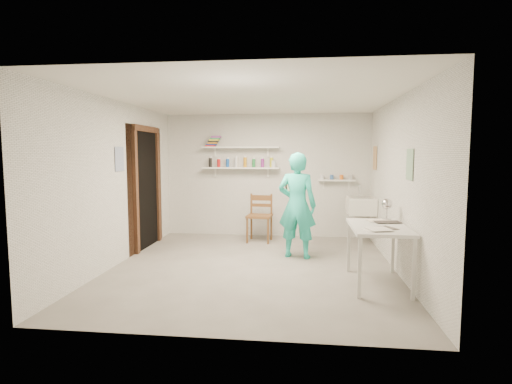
# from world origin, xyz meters

# --- Properties ---
(floor) EXTENTS (4.00, 4.50, 0.02)m
(floor) POSITION_xyz_m (0.00, 0.00, -0.01)
(floor) COLOR slate
(floor) RESTS_ON ground
(ceiling) EXTENTS (4.00, 4.50, 0.02)m
(ceiling) POSITION_xyz_m (0.00, 0.00, 2.41)
(ceiling) COLOR silver
(ceiling) RESTS_ON wall_back
(wall_back) EXTENTS (4.00, 0.02, 2.40)m
(wall_back) POSITION_xyz_m (0.00, 2.26, 1.20)
(wall_back) COLOR silver
(wall_back) RESTS_ON ground
(wall_front) EXTENTS (4.00, 0.02, 2.40)m
(wall_front) POSITION_xyz_m (0.00, -2.26, 1.20)
(wall_front) COLOR silver
(wall_front) RESTS_ON ground
(wall_left) EXTENTS (0.02, 4.50, 2.40)m
(wall_left) POSITION_xyz_m (-2.01, 0.00, 1.20)
(wall_left) COLOR silver
(wall_left) RESTS_ON ground
(wall_right) EXTENTS (0.02, 4.50, 2.40)m
(wall_right) POSITION_xyz_m (2.01, 0.00, 1.20)
(wall_right) COLOR silver
(wall_right) RESTS_ON ground
(doorway_recess) EXTENTS (0.02, 0.90, 2.00)m
(doorway_recess) POSITION_xyz_m (-1.99, 1.05, 1.00)
(doorway_recess) COLOR black
(doorway_recess) RESTS_ON wall_left
(corridor_box) EXTENTS (1.40, 1.50, 2.10)m
(corridor_box) POSITION_xyz_m (-2.70, 1.05, 1.05)
(corridor_box) COLOR brown
(corridor_box) RESTS_ON ground
(door_lintel) EXTENTS (0.06, 1.05, 0.10)m
(door_lintel) POSITION_xyz_m (-1.97, 1.05, 2.05)
(door_lintel) COLOR brown
(door_lintel) RESTS_ON wall_left
(door_jamb_near) EXTENTS (0.06, 0.10, 2.00)m
(door_jamb_near) POSITION_xyz_m (-1.97, 0.55, 1.00)
(door_jamb_near) COLOR brown
(door_jamb_near) RESTS_ON ground
(door_jamb_far) EXTENTS (0.06, 0.10, 2.00)m
(door_jamb_far) POSITION_xyz_m (-1.97, 1.55, 1.00)
(door_jamb_far) COLOR brown
(door_jamb_far) RESTS_ON ground
(shelf_lower) EXTENTS (1.50, 0.22, 0.03)m
(shelf_lower) POSITION_xyz_m (-0.50, 2.13, 1.35)
(shelf_lower) COLOR white
(shelf_lower) RESTS_ON wall_back
(shelf_upper) EXTENTS (1.50, 0.22, 0.03)m
(shelf_upper) POSITION_xyz_m (-0.50, 2.13, 1.75)
(shelf_upper) COLOR white
(shelf_upper) RESTS_ON wall_back
(ledge_shelf) EXTENTS (0.70, 0.14, 0.03)m
(ledge_shelf) POSITION_xyz_m (1.35, 2.17, 1.12)
(ledge_shelf) COLOR white
(ledge_shelf) RESTS_ON wall_back
(poster_left) EXTENTS (0.01, 0.28, 0.36)m
(poster_left) POSITION_xyz_m (-1.99, 0.05, 1.55)
(poster_left) COLOR #334C7F
(poster_left) RESTS_ON wall_left
(poster_right_a) EXTENTS (0.01, 0.34, 0.42)m
(poster_right_a) POSITION_xyz_m (1.99, 1.80, 1.55)
(poster_right_a) COLOR #995933
(poster_right_a) RESTS_ON wall_right
(poster_right_b) EXTENTS (0.01, 0.30, 0.38)m
(poster_right_b) POSITION_xyz_m (1.99, -0.55, 1.50)
(poster_right_b) COLOR #3F724C
(poster_right_b) RESTS_ON wall_right
(belfast_sink) EXTENTS (0.48, 0.60, 0.30)m
(belfast_sink) POSITION_xyz_m (1.75, 1.70, 0.70)
(belfast_sink) COLOR white
(belfast_sink) RESTS_ON wall_right
(man) EXTENTS (0.67, 0.51, 1.65)m
(man) POSITION_xyz_m (0.62, 0.63, 0.83)
(man) COLOR #2AD2BA
(man) RESTS_ON ground
(wall_clock) EXTENTS (0.30, 0.10, 0.30)m
(wall_clock) POSITION_xyz_m (0.57, 0.84, 1.10)
(wall_clock) COLOR beige
(wall_clock) RESTS_ON man
(wooden_chair) EXTENTS (0.48, 0.46, 0.96)m
(wooden_chair) POSITION_xyz_m (-0.08, 1.67, 0.48)
(wooden_chair) COLOR brown
(wooden_chair) RESTS_ON ground
(work_table) EXTENTS (0.67, 1.12, 0.74)m
(work_table) POSITION_xyz_m (1.64, -0.58, 0.37)
(work_table) COLOR silver
(work_table) RESTS_ON ground
(desk_lamp) EXTENTS (0.14, 0.14, 0.14)m
(desk_lamp) POSITION_xyz_m (1.82, -0.13, 0.96)
(desk_lamp) COLOR silver
(desk_lamp) RESTS_ON work_table
(spray_cans) EXTENTS (1.29, 0.06, 0.17)m
(spray_cans) POSITION_xyz_m (-0.50, 2.13, 1.45)
(spray_cans) COLOR black
(spray_cans) RESTS_ON shelf_lower
(book_stack) EXTENTS (0.30, 0.14, 0.20)m
(book_stack) POSITION_xyz_m (-1.04, 2.13, 1.86)
(book_stack) COLOR red
(book_stack) RESTS_ON shelf_upper
(ledge_pots) EXTENTS (0.48, 0.07, 0.09)m
(ledge_pots) POSITION_xyz_m (1.35, 2.17, 1.18)
(ledge_pots) COLOR silver
(ledge_pots) RESTS_ON ledge_shelf
(papers) EXTENTS (0.30, 0.22, 0.02)m
(papers) POSITION_xyz_m (1.64, -0.58, 0.75)
(papers) COLOR silver
(papers) RESTS_ON work_table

